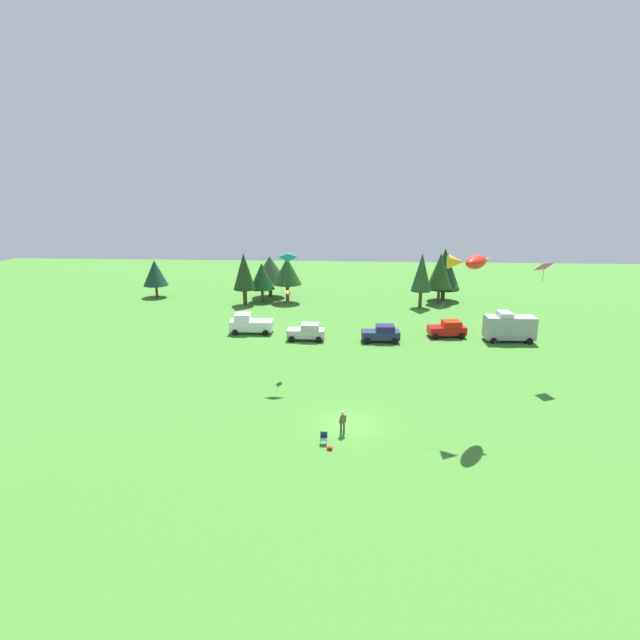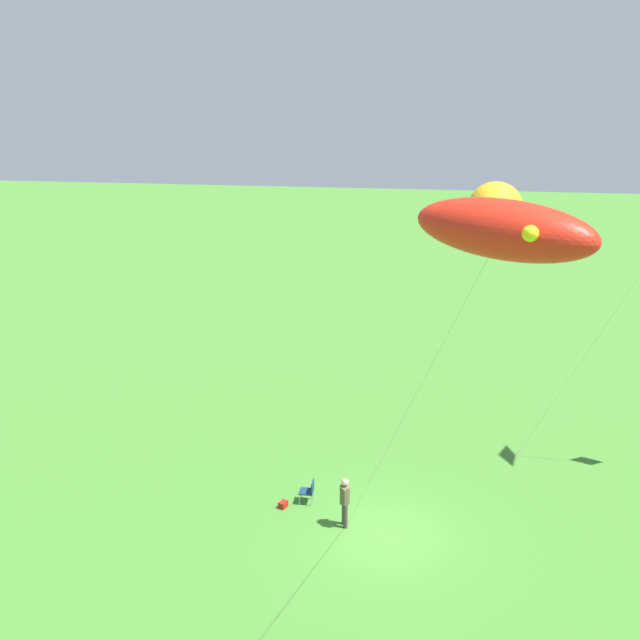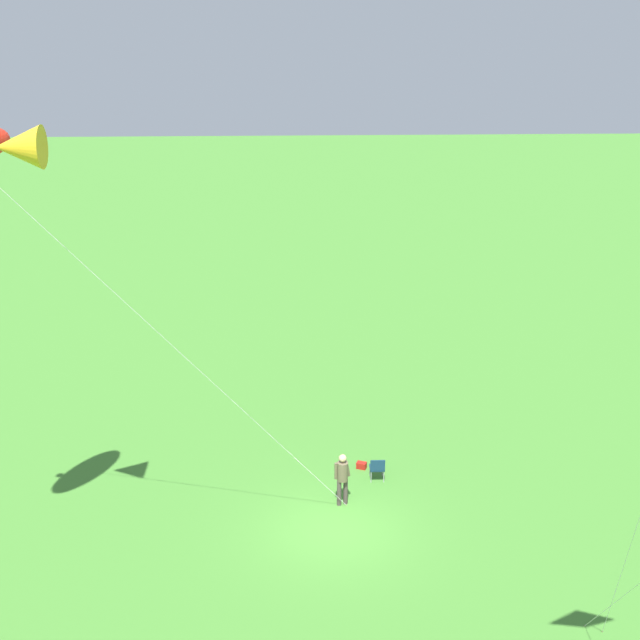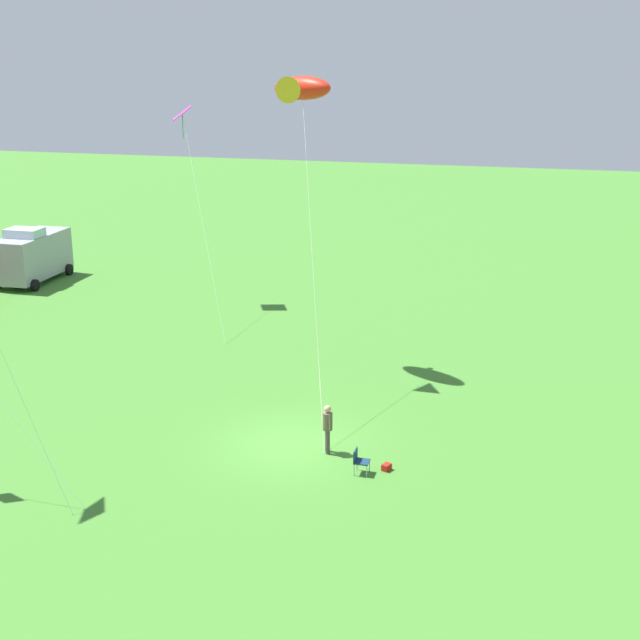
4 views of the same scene
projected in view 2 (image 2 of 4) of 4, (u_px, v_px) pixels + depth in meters
ground_plane at (386, 535)px, 24.15m from camera, size 160.00×160.00×0.00m
person_kite_flyer at (345, 499)px, 24.35m from camera, size 0.54×0.44×1.74m
folding_chair at (309, 490)px, 25.88m from camera, size 0.48×0.48×0.82m
backpack_on_grass at (283, 504)px, 25.69m from camera, size 0.38×0.33×0.22m
kite_large_fish at (502, 226)px, 12.27m from camera, size 10.57×5.12×12.28m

